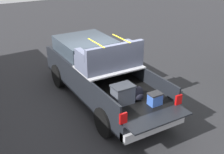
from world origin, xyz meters
TOP-DOWN VIEW (x-y plane):
  - ground_plane at (0.00, 0.00)m, footprint 40.00×40.00m
  - pickup_truck at (0.36, 0.00)m, footprint 6.05×2.06m

SIDE VIEW (x-z plane):
  - ground_plane at x=0.00m, z-range 0.00..0.00m
  - pickup_truck at x=0.36m, z-range -0.15..2.08m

